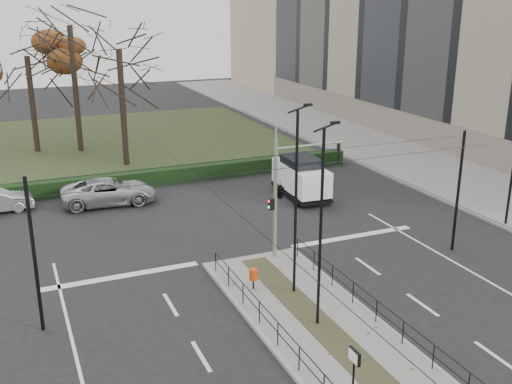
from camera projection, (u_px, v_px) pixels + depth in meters
ground at (296, 305)px, 24.24m from camera, size 140.00×140.00×0.00m
median_island at (327, 333)px, 22.02m from camera, size 4.40×15.00×0.14m
sidewalk_east at (370, 146)px, 50.18m from camera, size 8.00×90.00×0.14m
park at (60, 147)px, 50.02m from camera, size 38.00×26.00×0.10m
hedge at (81, 185)px, 38.14m from camera, size 38.00×1.00×1.00m
apartment_block at (461, 16)px, 52.44m from camera, size 13.09×52.10×21.64m
median_railing at (329, 313)px, 21.66m from camera, size 4.14×13.24×0.92m
catenary at (280, 213)px, 24.60m from camera, size 20.00×34.00×6.00m
traffic_light at (282, 189)px, 27.65m from camera, size 3.86×2.19×5.68m
litter_bin at (253, 275)px, 25.07m from camera, size 0.36×0.36×0.91m
info_panel at (354, 363)px, 17.34m from camera, size 0.12×0.53×2.04m
streetlamp_median_near at (321, 226)px, 21.39m from camera, size 0.64×0.13×7.70m
streetlamp_median_far at (296, 201)px, 23.84m from camera, size 0.66×0.13×7.87m
parked_car_fourth at (109, 191)px, 35.98m from camera, size 5.80×3.06×1.56m
white_van at (301, 176)px, 37.13m from camera, size 2.38×4.93×2.55m
rust_tree at (27, 56)px, 46.02m from camera, size 8.74×8.74×9.90m
bare_tree_center at (70, 35)px, 45.76m from camera, size 8.40×8.40×13.05m
bare_tree_near at (119, 58)px, 42.15m from camera, size 6.66×6.66×11.14m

